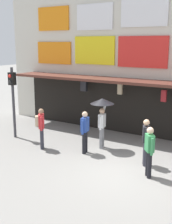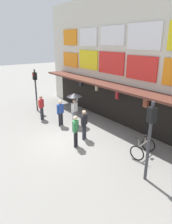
% 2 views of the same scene
% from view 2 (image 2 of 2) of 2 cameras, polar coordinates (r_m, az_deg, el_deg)
% --- Properties ---
extents(ground_plane, '(80.00, 80.00, 0.00)m').
position_cam_2_polar(ground_plane, '(11.53, -4.48, -7.86)').
color(ground_plane, gray).
extents(shopfront, '(18.00, 2.60, 8.00)m').
position_cam_2_polar(shopfront, '(13.28, 12.57, 13.23)').
color(shopfront, beige).
rests_on(shopfront, ground).
extents(traffic_light_near, '(0.29, 0.33, 3.20)m').
position_cam_2_polar(traffic_light_near, '(16.26, -13.79, 7.61)').
color(traffic_light_near, '#38383D').
rests_on(traffic_light_near, ground).
extents(traffic_light_far, '(0.33, 0.35, 3.20)m').
position_cam_2_polar(traffic_light_far, '(7.93, 17.32, -4.58)').
color(traffic_light_far, '#38383D').
rests_on(traffic_light_far, ground).
extents(bicycle_parked, '(0.94, 1.28, 1.05)m').
position_cam_2_polar(bicycle_parked, '(10.29, 15.34, -9.56)').
color(bicycle_parked, black).
rests_on(bicycle_parked, ground).
extents(pedestrian_in_yellow, '(0.40, 0.43, 1.68)m').
position_cam_2_polar(pedestrian_in_yellow, '(10.53, -2.89, -4.83)').
color(pedestrian_in_yellow, black).
rests_on(pedestrian_in_yellow, ground).
extents(pedestrian_in_blue, '(0.27, 0.53, 1.68)m').
position_cam_2_polar(pedestrian_in_blue, '(13.20, -7.05, 0.07)').
color(pedestrian_in_blue, black).
rests_on(pedestrian_in_blue, ground).
extents(pedestrian_with_umbrella, '(0.96, 0.96, 2.08)m').
position_cam_2_polar(pedestrian_with_umbrella, '(13.20, -3.25, 3.34)').
color(pedestrian_with_umbrella, gray).
rests_on(pedestrian_with_umbrella, ground).
extents(pedestrian_in_red, '(0.35, 0.49, 1.68)m').
position_cam_2_polar(pedestrian_in_red, '(11.31, -0.50, -3.07)').
color(pedestrian_in_red, '#2D2D38').
rests_on(pedestrian_in_red, ground).
extents(pedestrian_in_purple, '(0.47, 0.48, 1.68)m').
position_cam_2_polar(pedestrian_in_purple, '(14.51, -12.25, 1.68)').
color(pedestrian_in_purple, '#2D2D38').
rests_on(pedestrian_in_purple, ground).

